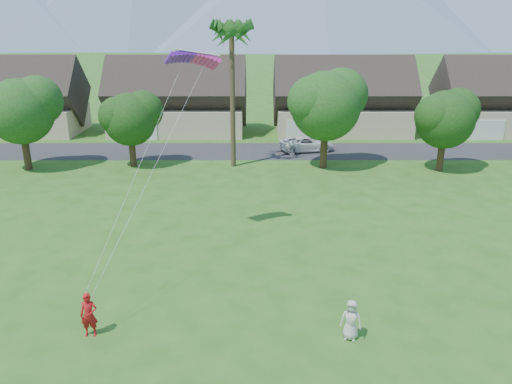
{
  "coord_description": "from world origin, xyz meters",
  "views": [
    {
      "loc": [
        -0.03,
        -14.76,
        12.21
      ],
      "look_at": [
        0.0,
        10.0,
        3.8
      ],
      "focal_mm": 35.0,
      "sensor_mm": 36.0,
      "label": 1
    }
  ],
  "objects_px": {
    "parked_car": "(307,144)",
    "parafoil_kite": "(193,57)",
    "kite_flyer": "(89,315)",
    "watcher": "(351,320)"
  },
  "relations": [
    {
      "from": "kite_flyer",
      "to": "parked_car",
      "type": "height_order",
      "value": "kite_flyer"
    },
    {
      "from": "kite_flyer",
      "to": "parafoil_kite",
      "type": "relative_size",
      "value": 0.62
    },
    {
      "from": "watcher",
      "to": "parked_car",
      "type": "height_order",
      "value": "watcher"
    },
    {
      "from": "kite_flyer",
      "to": "watcher",
      "type": "height_order",
      "value": "kite_flyer"
    },
    {
      "from": "kite_flyer",
      "to": "watcher",
      "type": "xyz_separation_m",
      "value": [
        10.63,
        -0.24,
        -0.09
      ]
    },
    {
      "from": "parked_car",
      "to": "kite_flyer",
      "type": "bearing_deg",
      "value": 146.02
    },
    {
      "from": "parked_car",
      "to": "parafoil_kite",
      "type": "xyz_separation_m",
      "value": [
        -8.46,
        -21.27,
        9.74
      ]
    },
    {
      "from": "parked_car",
      "to": "watcher",
      "type": "bearing_deg",
      "value": 164.6
    },
    {
      "from": "parked_car",
      "to": "parafoil_kite",
      "type": "height_order",
      "value": "parafoil_kite"
    },
    {
      "from": "kite_flyer",
      "to": "parafoil_kite",
      "type": "xyz_separation_m",
      "value": [
        3.46,
        9.9,
        9.53
      ]
    }
  ]
}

